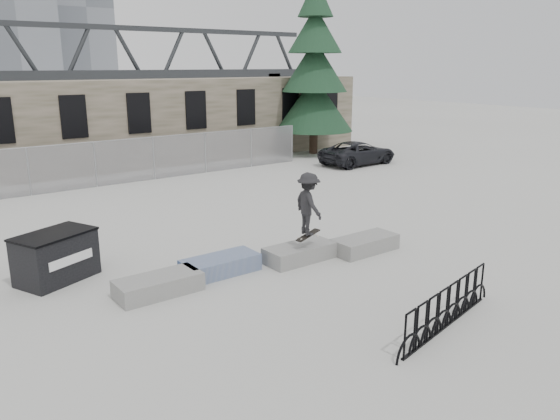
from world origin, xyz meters
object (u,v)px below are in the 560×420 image
Objects in this scene: dumpster at (56,256)px; bike_rack at (448,307)px; planter_center_left at (220,264)px; spruce_tree at (315,72)px; skateboarder at (308,204)px; planter_far_left at (158,284)px; planter_center_right at (300,252)px; suv at (358,153)px; planter_offset at (365,243)px.

dumpster is 0.55× the size of bike_rack.
spruce_tree is at bearing 42.80° from planter_center_left.
skateboarder is at bearing -130.78° from spruce_tree.
planter_far_left is 2.89m from dumpster.
dumpster reaches higher than planter_far_left.
planter_far_left and planter_center_right have the same top height.
planter_far_left is 18.77m from suv.
suv is (10.03, 10.37, 0.38)m from planter_offset.
skateboarder reaches higher than planter_far_left.
skateboarder reaches higher than bike_rack.
skateboarder reaches higher than planter_offset.
planter_far_left is at bearing 176.91° from planter_center_right.
planter_center_left is at bearing 166.33° from planter_offset.
dumpster reaches higher than planter_center_left.
spruce_tree is (18.27, 11.60, 4.23)m from dumpster.
skateboarder is (4.20, -0.46, 1.41)m from planter_far_left.
suv is 15.64m from skateboarder.
planter_center_left is 1.10× the size of skateboarder.
planter_center_left is 20.64m from spruce_tree.
bike_rack is (4.04, -5.13, 0.20)m from planter_far_left.
planter_far_left is 1.00× the size of planter_center_right.
bike_rack reaches higher than planter_far_left.
planter_center_right and planter_offset have the same top height.
spruce_tree is 6.32× the size of skateboarder.
spruce_tree is at bearing 54.40° from planter_offset.
skateboarder is at bearing 128.80° from suv.
planter_center_right is at bearing -3.09° from planter_far_left.
skateboarder is (-11.92, -10.07, 1.02)m from suv.
planter_center_right is 0.50× the size of bike_rack.
bike_rack is 2.18× the size of skateboarder.
spruce_tree is at bearing 40.00° from planter_far_left.
planter_offset is 0.92× the size of dumpster.
suv reaches higher than planter_far_left.
planter_center_left is 5.83m from bike_rack.
suv is (16.12, 9.61, 0.38)m from planter_far_left.
spruce_tree reaches higher than planter_center_left.
planter_offset is 8.35m from dumpster.
planter_center_right is 1.00× the size of planter_offset.
planter_center_left is 2.30m from planter_center_right.
planter_far_left is 4.45m from skateboarder.
planter_far_left is at bearing 128.21° from bike_rack.
planter_center_left is 0.17× the size of spruce_tree.
dumpster is (-7.74, 3.10, 0.38)m from planter_offset.
planter_far_left is 1.10× the size of skateboarder.
bike_rack is (-2.05, -4.37, 0.20)m from planter_offset.
planter_center_left is at bearing 121.84° from suv.
planter_offset is 2.38m from skateboarder.
skateboarder is at bearing 88.05° from bike_rack.
suv is at bearing 30.81° from planter_far_left.
planter_center_right is 19.45m from spruce_tree.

